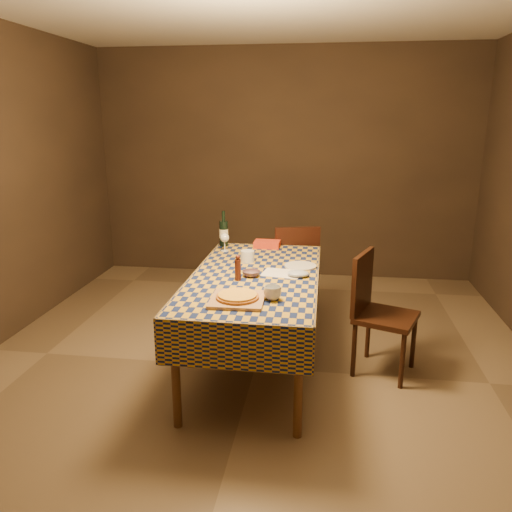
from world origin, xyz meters
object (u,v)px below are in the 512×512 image
at_px(chair_far, 294,266).
at_px(bowl, 251,274).
at_px(wine_bottle, 224,233).
at_px(dining_table, 255,284).
at_px(pizza, 237,296).
at_px(chair_right, 376,306).
at_px(white_plate, 300,266).
at_px(cutting_board, 238,300).

bearing_deg(chair_far, bowl, -102.59).
xyz_separation_m(wine_bottle, chair_far, (0.63, 0.26, -0.37)).
bearing_deg(chair_far, dining_table, -101.96).
xyz_separation_m(pizza, bowl, (0.01, 0.52, -0.01)).
bearing_deg(dining_table, chair_far, 78.04).
bearing_deg(wine_bottle, pizza, -75.02).
bearing_deg(chair_right, bowl, -170.66).
distance_m(dining_table, white_plate, 0.42).
height_order(dining_table, bowl, bowl).
relative_size(dining_table, chair_far, 1.98).
relative_size(pizza, wine_bottle, 1.12).
xyz_separation_m(dining_table, white_plate, (0.32, 0.25, 0.08)).
xyz_separation_m(wine_bottle, chair_right, (1.31, -0.71, -0.37)).
xyz_separation_m(cutting_board, white_plate, (0.36, 0.81, -0.00)).
distance_m(dining_table, wine_bottle, 0.93).
bearing_deg(bowl, wine_bottle, 113.84).
distance_m(bowl, wine_bottle, 0.95).
bearing_deg(chair_right, dining_table, -173.18).
xyz_separation_m(cutting_board, pizza, (0.00, 0.00, 0.02)).
bearing_deg(chair_right, pizza, -144.33).
distance_m(cutting_board, chair_right, 1.19).
relative_size(white_plate, chair_far, 0.27).
bearing_deg(white_plate, bowl, -140.10).
bearing_deg(pizza, cutting_board, -90.00).
distance_m(dining_table, bowl, 0.11).
distance_m(bowl, white_plate, 0.45).
xyz_separation_m(bowl, chair_right, (0.93, 0.15, -0.27)).
height_order(white_plate, chair_right, chair_right).
bearing_deg(chair_far, cutting_board, -99.03).
bearing_deg(bowl, pizza, -91.16).
bearing_deg(dining_table, wine_bottle, 116.25).
bearing_deg(wine_bottle, bowl, -66.16).
bearing_deg(white_plate, wine_bottle, 141.84).
bearing_deg(cutting_board, bowl, 88.84).
bearing_deg(dining_table, cutting_board, -93.32).
xyz_separation_m(wine_bottle, white_plate, (0.73, -0.57, -0.11)).
distance_m(bowl, chair_right, 0.98).
bearing_deg(cutting_board, chair_far, 80.97).
xyz_separation_m(pizza, wine_bottle, (-0.37, 1.39, 0.09)).
height_order(dining_table, cutting_board, cutting_board).
height_order(wine_bottle, chair_right, wine_bottle).
height_order(pizza, bowl, pizza).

